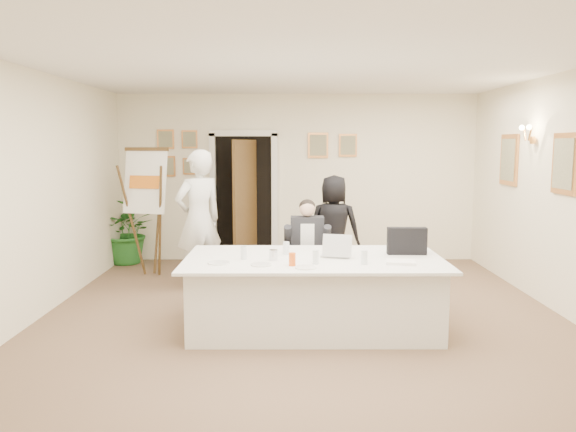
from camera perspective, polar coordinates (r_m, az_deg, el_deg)
The scene contains 27 objects.
floor at distance 6.30m, azimuth 1.55°, elevation -10.92°, with size 7.00×7.00×0.00m, color brown.
ceiling at distance 6.04m, azimuth 1.64°, elevation 15.20°, with size 6.00×7.00×0.02m, color white.
wall_back at distance 9.50m, azimuth 0.93°, elevation 3.88°, with size 6.00×0.10×2.80m, color white.
wall_front at distance 2.55m, azimuth 4.06°, elevation -5.69°, with size 6.00×0.10×2.80m, color white.
wall_left at distance 6.63m, azimuth -25.30°, elevation 1.67°, with size 0.10×7.00×2.80m, color white.
doorway at distance 9.37m, azimuth -4.46°, elevation 1.62°, with size 1.14×0.86×2.20m.
pictures_back_wall at distance 9.47m, azimuth -3.94°, elevation 6.58°, with size 3.40×0.06×0.80m, color #D38848, non-canonical shape.
pictures_right_wall at distance 7.85m, azimuth 23.63°, elevation 5.09°, with size 0.06×2.20×0.80m, color #D38848, non-canonical shape.
wall_sconce at distance 7.82m, azimuth 23.29°, elevation 7.68°, with size 0.20×0.30×0.24m, color #D79145, non-canonical shape.
conference_table at distance 6.06m, azimuth 2.60°, elevation -7.78°, with size 2.73×1.45×0.78m.
seated_man at distance 7.00m, azimuth 1.96°, elevation -3.52°, with size 0.56×0.60×1.31m, color black, non-canonical shape.
flip_chart at distance 8.58m, azimuth -13.86°, elevation -0.27°, with size 0.68×0.49×1.88m.
standing_man at distance 7.71m, azimuth -9.06°, elevation -0.39°, with size 0.69×0.45×1.90m, color silver.
standing_woman at distance 8.10m, azimuth 4.67°, elevation -1.24°, with size 0.75×0.49×1.54m, color black.
potted_palm at distance 9.65m, azimuth -15.91°, elevation -1.46°, with size 0.98×0.85×1.09m, color #216523.
laptop at distance 6.04m, azimuth 4.91°, elevation -2.81°, with size 0.31×0.34×0.28m, color #B7BABC, non-canonical shape.
laptop_bag at distance 6.26m, azimuth 11.98°, elevation -2.49°, with size 0.42×0.12×0.30m, color black.
paper_stack at distance 5.78m, azimuth 11.38°, elevation -4.62°, with size 0.29×0.20×0.03m, color white.
plate_left at distance 5.72m, azimuth -7.06°, elevation -4.75°, with size 0.23×0.23×0.01m, color white.
plate_mid at distance 5.60m, azimuth -2.75°, elevation -4.96°, with size 0.21×0.21×0.01m, color white.
plate_near at distance 5.47m, azimuth 1.79°, elevation -5.25°, with size 0.21×0.21×0.01m, color white.
glass_a at distance 5.88m, azimuth -4.52°, elevation -3.74°, with size 0.06×0.06×0.14m, color silver.
glass_b at distance 5.65m, azimuth 2.83°, elevation -4.19°, with size 0.06×0.06×0.14m, color silver.
glass_c at distance 5.68m, azimuth 7.75°, elevation -4.19°, with size 0.07×0.07×0.14m, color silver.
glass_d at distance 6.12m, azimuth -0.18°, elevation -3.29°, with size 0.07×0.07×0.14m, color silver.
oj_glass at distance 5.56m, azimuth 0.43°, elevation -4.43°, with size 0.07×0.07×0.13m, color #E95713.
steel_jug at distance 5.83m, azimuth -1.50°, elevation -3.98°, with size 0.09×0.09×0.11m, color silver.
Camera 1 is at (-0.19, -5.98, 1.97)m, focal length 35.00 mm.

